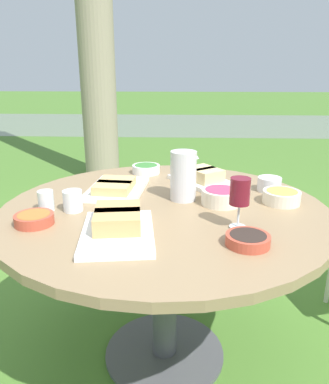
# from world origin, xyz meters

# --- Properties ---
(ground_plane) EXTENTS (40.00, 40.00, 0.00)m
(ground_plane) POSITION_xyz_m (0.00, 0.00, 0.00)
(ground_plane) COLOR #4C7A2D
(river_strip) EXTENTS (40.00, 3.64, 0.01)m
(river_strip) POSITION_xyz_m (0.00, 7.56, 0.00)
(river_strip) COLOR #6B7F5B
(river_strip) RESTS_ON ground_plane
(dining_table) EXTENTS (1.34, 1.34, 0.75)m
(dining_table) POSITION_xyz_m (0.00, 0.00, 0.64)
(dining_table) COLOR #4C4C51
(dining_table) RESTS_ON ground_plane
(water_pitcher) EXTENTS (0.12, 0.11, 0.21)m
(water_pitcher) POSITION_xyz_m (0.08, 0.08, 0.86)
(water_pitcher) COLOR silver
(water_pitcher) RESTS_ON dining_table
(wine_glass) EXTENTS (0.07, 0.07, 0.18)m
(wine_glass) POSITION_xyz_m (0.27, -0.21, 0.88)
(wine_glass) COLOR silver
(wine_glass) RESTS_ON dining_table
(platter_bread_main) EXTENTS (0.27, 0.38, 0.06)m
(platter_bread_main) POSITION_xyz_m (-0.23, 0.17, 0.77)
(platter_bread_main) COLOR white
(platter_bread_main) RESTS_ON dining_table
(platter_charcuterie) EXTENTS (0.28, 0.38, 0.08)m
(platter_charcuterie) POSITION_xyz_m (-0.15, -0.27, 0.78)
(platter_charcuterie) COLOR white
(platter_charcuterie) RESTS_ON dining_table
(platter_sandwich_side) EXTENTS (0.33, 0.35, 0.08)m
(platter_sandwich_side) POSITION_xyz_m (0.17, 0.32, 0.78)
(platter_sandwich_side) COLOR white
(platter_sandwich_side) RESTS_ON dining_table
(bowl_fries) EXTENTS (0.15, 0.15, 0.05)m
(bowl_fries) POSITION_xyz_m (0.49, 0.06, 0.78)
(bowl_fries) COLOR beige
(bowl_fries) RESTS_ON dining_table
(bowl_salad) EXTENTS (0.15, 0.15, 0.05)m
(bowl_salad) POSITION_xyz_m (-0.12, 0.50, 0.77)
(bowl_salad) COLOR white
(bowl_salad) RESTS_ON dining_table
(bowl_olives) EXTENTS (0.14, 0.14, 0.04)m
(bowl_olives) POSITION_xyz_m (0.28, -0.35, 0.77)
(bowl_olives) COLOR #B74733
(bowl_olives) RESTS_ON dining_table
(bowl_dip_red) EXTENTS (0.16, 0.16, 0.06)m
(bowl_dip_red) POSITION_xyz_m (0.23, 0.03, 0.79)
(bowl_dip_red) COLOR beige
(bowl_dip_red) RESTS_ON dining_table
(bowl_dip_cream) EXTENTS (0.11, 0.11, 0.07)m
(bowl_dip_cream) POSITION_xyz_m (0.47, 0.22, 0.79)
(bowl_dip_cream) COLOR silver
(bowl_dip_cream) RESTS_ON dining_table
(bowl_roasted_veg) EXTENTS (0.14, 0.14, 0.04)m
(bowl_roasted_veg) POSITION_xyz_m (-0.46, -0.21, 0.77)
(bowl_roasted_veg) COLOR #B74733
(bowl_roasted_veg) RESTS_ON dining_table
(cup_water_near) EXTENTS (0.06, 0.06, 0.08)m
(cup_water_near) POSITION_xyz_m (-0.47, -0.08, 0.79)
(cup_water_near) COLOR silver
(cup_water_near) RESTS_ON dining_table
(cup_water_far) EXTENTS (0.08, 0.08, 0.08)m
(cup_water_far) POSITION_xyz_m (-0.36, -0.07, 0.79)
(cup_water_far) COLOR silver
(cup_water_far) RESTS_ON dining_table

